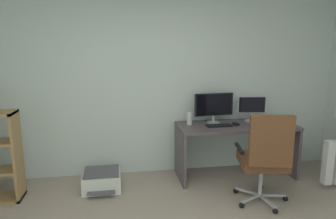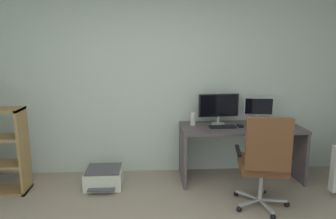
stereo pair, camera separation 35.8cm
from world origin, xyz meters
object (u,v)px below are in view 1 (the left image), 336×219
monitor_secondary (252,106)px  office_chair (265,156)px  keyboard (219,126)px  desk (236,138)px  printer (102,180)px  computer_mouse (236,124)px  desktop_speaker (189,119)px  monitor_main (214,106)px

monitor_secondary → office_chair: bearing=-105.4°
office_chair → monitor_secondary: bearing=74.6°
office_chair → keyboard: bearing=108.6°
desk → printer: (-1.80, -0.13, -0.43)m
monitor_secondary → computer_mouse: monitor_secondary is taller
desk → monitor_secondary: bearing=28.5°
monitor_secondary → desktop_speaker: monitor_secondary is taller
keyboard → office_chair: bearing=-73.0°
monitor_secondary → keyboard: monitor_secondary is taller
desk → printer: size_ratio=3.15×
desk → desktop_speaker: desktop_speaker is taller
desktop_speaker → printer: (-1.17, -0.23, -0.70)m
monitor_secondary → desktop_speaker: bearing=-177.0°
desk → office_chair: (0.00, -0.84, 0.04)m
desktop_speaker → computer_mouse: bearing=-12.2°
printer → computer_mouse: bearing=3.1°
desk → printer: desk is taller
desk → monitor_main: (-0.28, 0.15, 0.43)m
computer_mouse → printer: (-1.78, -0.10, -0.63)m
computer_mouse → desktop_speaker: size_ratio=0.59×
desktop_speaker → printer: bearing=-169.0°
monitor_main → keyboard: 0.31m
monitor_secondary → keyboard: 0.61m
monitor_main → desktop_speaker: bearing=-172.3°
computer_mouse → desktop_speaker: bearing=165.0°
monitor_main → office_chair: (0.28, -0.98, -0.39)m
monitor_secondary → printer: bearing=-172.4°
desk → desktop_speaker: 0.69m
office_chair → printer: (-1.81, 0.71, -0.47)m
desk → computer_mouse: size_ratio=15.83×
desk → monitor_main: bearing=151.6°
computer_mouse → office_chair: office_chair is taller
monitor_main → computer_mouse: size_ratio=5.53×
desk → office_chair: office_chair is taller
monitor_main → keyboard: monitor_main is taller
keyboard → desktop_speaker: (-0.37, 0.15, 0.07)m
monitor_main → keyboard: size_ratio=1.63×
monitor_secondary → computer_mouse: 0.40m
computer_mouse → office_chair: bearing=-91.2°
monitor_secondary → computer_mouse: bearing=-148.8°
monitor_main → office_chair: bearing=-74.2°
printer → keyboard: bearing=2.8°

